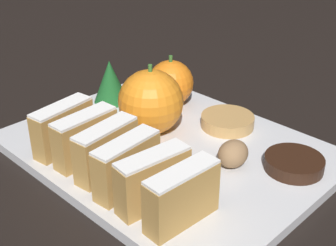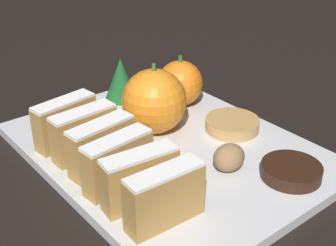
# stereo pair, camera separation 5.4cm
# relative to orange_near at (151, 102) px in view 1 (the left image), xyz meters

# --- Properties ---
(ground_plane) EXTENTS (6.00, 6.00, 0.00)m
(ground_plane) POSITION_rel_orange_near_xyz_m (-0.01, -0.04, -0.05)
(ground_plane) COLOR black
(serving_platter) EXTENTS (0.28, 0.36, 0.01)m
(serving_platter) POSITION_rel_orange_near_xyz_m (-0.01, -0.04, -0.05)
(serving_platter) COLOR silver
(serving_platter) RESTS_ON ground_plane
(stollen_slice_front) EXTENTS (0.08, 0.03, 0.06)m
(stollen_slice_front) POSITION_rel_orange_near_xyz_m (-0.10, -0.14, -0.01)
(stollen_slice_front) COLOR #B28442
(stollen_slice_front) RESTS_ON serving_platter
(stollen_slice_second) EXTENTS (0.08, 0.03, 0.06)m
(stollen_slice_second) POSITION_rel_orange_near_xyz_m (-0.10, -0.11, -0.01)
(stollen_slice_second) COLOR #B28442
(stollen_slice_second) RESTS_ON serving_platter
(stollen_slice_third) EXTENTS (0.08, 0.03, 0.06)m
(stollen_slice_third) POSITION_rel_orange_near_xyz_m (-0.10, -0.07, -0.01)
(stollen_slice_third) COLOR #B28442
(stollen_slice_third) RESTS_ON serving_platter
(stollen_slice_fourth) EXTENTS (0.08, 0.03, 0.06)m
(stollen_slice_fourth) POSITION_rel_orange_near_xyz_m (-0.10, -0.03, -0.01)
(stollen_slice_fourth) COLOR #B28442
(stollen_slice_fourth) RESTS_ON serving_platter
(stollen_slice_fifth) EXTENTS (0.08, 0.03, 0.06)m
(stollen_slice_fifth) POSITION_rel_orange_near_xyz_m (-0.10, 0.00, -0.01)
(stollen_slice_fifth) COLOR #B28442
(stollen_slice_fifth) RESTS_ON serving_platter
(stollen_slice_sixth) EXTENTS (0.08, 0.03, 0.06)m
(stollen_slice_sixth) POSITION_rel_orange_near_xyz_m (-0.10, 0.04, -0.01)
(stollen_slice_sixth) COLOR #B28442
(stollen_slice_sixth) RESTS_ON serving_platter
(orange_near) EXTENTS (0.08, 0.08, 0.09)m
(orange_near) POSITION_rel_orange_near_xyz_m (0.00, 0.00, 0.00)
(orange_near) COLOR orange
(orange_near) RESTS_ON serving_platter
(orange_far) EXTENTS (0.06, 0.06, 0.07)m
(orange_far) POSITION_rel_orange_near_xyz_m (0.07, 0.04, -0.01)
(orange_far) COLOR orange
(orange_far) RESTS_ON serving_platter
(walnut) EXTENTS (0.04, 0.03, 0.03)m
(walnut) POSITION_rel_orange_near_xyz_m (0.01, -0.12, -0.02)
(walnut) COLOR #8E6B47
(walnut) RESTS_ON serving_platter
(chocolate_cookie) EXTENTS (0.06, 0.06, 0.01)m
(chocolate_cookie) POSITION_rel_orange_near_xyz_m (0.05, -0.17, -0.03)
(chocolate_cookie) COLOR black
(chocolate_cookie) RESTS_ON serving_platter
(gingerbread_cookie) EXTENTS (0.07, 0.07, 0.01)m
(gingerbread_cookie) POSITION_rel_orange_near_xyz_m (0.08, -0.06, -0.03)
(gingerbread_cookie) COLOR tan
(gingerbread_cookie) RESTS_ON serving_platter
(evergreen_sprig) EXTENTS (0.05, 0.05, 0.06)m
(evergreen_sprig) POSITION_rel_orange_near_xyz_m (0.02, 0.10, -0.01)
(evergreen_sprig) COLOR #195623
(evergreen_sprig) RESTS_ON serving_platter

